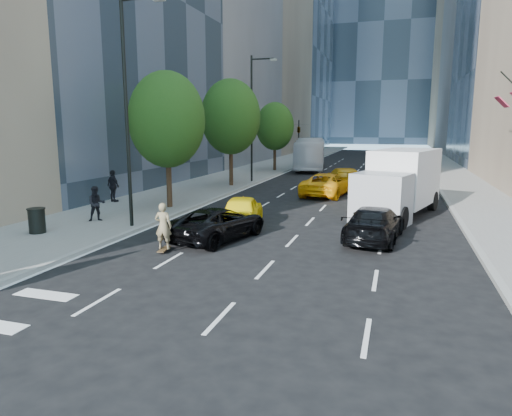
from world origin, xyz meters
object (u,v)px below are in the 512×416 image
(box_truck, at_px, (399,183))
(trash_can, at_px, (37,221))
(black_sedan_lincoln, at_px, (218,223))
(city_bus, at_px, (310,154))
(skateboarder, at_px, (163,229))
(black_sedan_mercedes, at_px, (375,224))

(box_truck, height_order, trash_can, box_truck)
(black_sedan_lincoln, height_order, box_truck, box_truck)
(black_sedan_lincoln, bearing_deg, trash_can, 28.19)
(box_truck, xyz_separation_m, trash_can, (-14.63, -9.25, -1.08))
(city_bus, distance_m, trash_can, 34.59)
(skateboarder, xyz_separation_m, box_truck, (8.29, 9.86, 0.87))
(skateboarder, bearing_deg, city_bus, -97.24)
(city_bus, xyz_separation_m, box_truck, (9.26, -24.91, 0.03))
(skateboarder, distance_m, trash_can, 6.37)
(city_bus, bearing_deg, trash_can, -107.25)
(black_sedan_mercedes, bearing_deg, box_truck, -92.19)
(skateboarder, xyz_separation_m, city_bus, (-0.96, 34.77, 0.83))
(box_truck, bearing_deg, skateboarder, -113.16)
(black_sedan_lincoln, bearing_deg, skateboarder, 78.36)
(black_sedan_lincoln, xyz_separation_m, box_truck, (7.09, 7.43, 1.07))
(black_sedan_lincoln, distance_m, city_bus, 32.42)
(trash_can, bearing_deg, black_sedan_mercedes, 14.28)
(box_truck, bearing_deg, black_sedan_mercedes, -81.93)
(skateboarder, xyz_separation_m, trash_can, (-6.34, 0.61, -0.21))
(black_sedan_lincoln, height_order, city_bus, city_bus)
(city_bus, height_order, trash_can, city_bus)
(skateboarder, relative_size, box_truck, 0.23)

